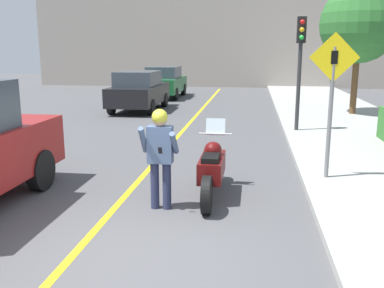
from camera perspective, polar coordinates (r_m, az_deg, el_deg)
The scene contains 10 objects.
ground_plane at distance 5.65m, azimuth -9.63°, elevation -14.61°, with size 80.00×80.00×0.00m, color #4C4C4F.
road_center_line at distance 11.29m, azimuth -3.38°, elevation -0.64°, with size 0.12×36.00×0.01m.
building_backdrop at distance 30.84m, azimuth 5.27°, elevation 14.59°, with size 28.00×1.20×7.49m.
motorcycle at distance 7.56m, azimuth 2.68°, elevation -3.30°, with size 0.62×2.31×1.30m.
person_biker at distance 6.84m, azimuth -4.27°, elevation -0.71°, with size 0.59×0.46×1.65m.
crossing_sign at distance 8.45m, azimuth 18.14°, elevation 6.57°, with size 0.91×0.08×2.74m.
traffic_light at distance 13.43m, azimuth 14.25°, elevation 11.81°, with size 0.26×0.30×3.38m.
street_tree at distance 17.72m, azimuth 21.41°, elevation 14.65°, with size 2.92×2.92×4.84m.
parked_car_black at distance 18.55m, azimuth -7.09°, elevation 7.08°, with size 1.88×4.20×1.68m.
parked_car_green at distance 23.65m, azimuth -3.68°, elevation 8.28°, with size 1.88×4.20×1.68m.
Camera 1 is at (1.60, -4.78, 2.55)m, focal length 40.00 mm.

